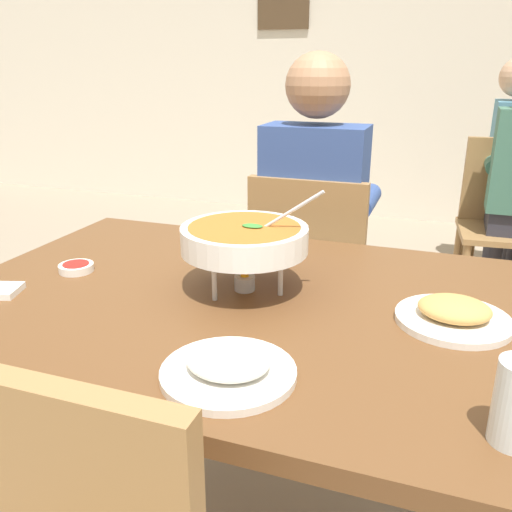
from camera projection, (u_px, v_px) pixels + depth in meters
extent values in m
cube|color=beige|center=(404.00, 33.00, 4.25)|extent=(10.00, 0.10, 3.00)
cube|color=brown|center=(235.00, 304.00, 1.28)|extent=(1.37, 0.97, 0.04)
cylinder|color=brown|center=(121.00, 326.00, 1.98)|extent=(0.07, 0.07, 0.71)
cylinder|color=brown|center=(488.00, 392.00, 1.58)|extent=(0.07, 0.07, 0.71)
cube|color=olive|center=(316.00, 285.00, 2.14)|extent=(0.44, 0.44, 0.03)
cube|color=olive|center=(305.00, 243.00, 1.89)|extent=(0.42, 0.04, 0.45)
cylinder|color=olive|center=(367.00, 323.00, 2.33)|extent=(0.04, 0.04, 0.42)
cylinder|color=olive|center=(284.00, 310.00, 2.45)|extent=(0.04, 0.04, 0.42)
cylinder|color=olive|center=(352.00, 366.00, 1.99)|extent=(0.04, 0.04, 0.42)
cylinder|color=olive|center=(256.00, 349.00, 2.11)|extent=(0.04, 0.04, 0.42)
cylinder|color=#2D2D38|center=(339.00, 334.00, 2.20)|extent=(0.10, 0.10, 0.45)
cylinder|color=#2D2D38|center=(292.00, 326.00, 2.26)|extent=(0.10, 0.10, 0.45)
cube|color=#2D2D38|center=(316.00, 269.00, 2.10)|extent=(0.32, 0.32, 0.12)
cube|color=#334C8C|center=(314.00, 196.00, 1.93)|extent=(0.36, 0.20, 0.50)
sphere|color=#A57756|center=(318.00, 85.00, 1.80)|extent=(0.22, 0.22, 0.22)
cylinder|color=#334C8C|center=(366.00, 201.00, 2.07)|extent=(0.08, 0.28, 0.08)
cylinder|color=#334C8C|center=(287.00, 194.00, 2.17)|extent=(0.08, 0.28, 0.08)
cylinder|color=silver|center=(281.00, 275.00, 1.26)|extent=(0.01, 0.01, 0.10)
cylinder|color=silver|center=(239.00, 258.00, 1.37)|extent=(0.01, 0.01, 0.10)
cylinder|color=silver|center=(214.00, 280.00, 1.23)|extent=(0.01, 0.01, 0.10)
torus|color=silver|center=(244.00, 251.00, 1.27)|extent=(0.21, 0.21, 0.01)
cylinder|color=#B2B2B7|center=(245.00, 283.00, 1.30)|extent=(0.05, 0.05, 0.04)
cone|color=orange|center=(245.00, 271.00, 1.29)|extent=(0.02, 0.02, 0.04)
cylinder|color=white|center=(244.00, 239.00, 1.26)|extent=(0.30, 0.30, 0.06)
cylinder|color=#AD6023|center=(244.00, 229.00, 1.25)|extent=(0.26, 0.26, 0.01)
ellipsoid|color=#388433|center=(252.00, 226.00, 1.24)|extent=(0.05, 0.03, 0.01)
cylinder|color=silver|center=(284.00, 216.00, 1.23)|extent=(0.18, 0.01, 0.13)
cylinder|color=white|center=(228.00, 373.00, 0.94)|extent=(0.24, 0.24, 0.01)
ellipsoid|color=white|center=(228.00, 360.00, 0.93)|extent=(0.15, 0.13, 0.04)
cylinder|color=white|center=(453.00, 320.00, 1.13)|extent=(0.24, 0.24, 0.01)
ellipsoid|color=tan|center=(454.00, 309.00, 1.13)|extent=(0.15, 0.13, 0.04)
cylinder|color=white|center=(76.00, 268.00, 1.42)|extent=(0.09, 0.09, 0.02)
cylinder|color=maroon|center=(76.00, 265.00, 1.41)|extent=(0.07, 0.07, 0.01)
cube|color=olive|center=(505.00, 209.00, 3.27)|extent=(0.48, 0.48, 0.03)
cylinder|color=olive|center=(464.00, 233.00, 3.56)|extent=(0.04, 0.04, 0.42)
cylinder|color=olive|center=(470.00, 251.00, 3.22)|extent=(0.04, 0.04, 0.42)
cube|color=olive|center=(503.00, 233.00, 2.81)|extent=(0.48, 0.48, 0.03)
cube|color=olive|center=(504.00, 180.00, 2.91)|extent=(0.42, 0.08, 0.45)
cylinder|color=olive|center=(463.00, 283.00, 2.75)|extent=(0.04, 0.04, 0.42)
cylinder|color=olive|center=(456.00, 258.00, 3.10)|extent=(0.04, 0.04, 0.42)
cube|color=teal|center=(509.00, 145.00, 3.16)|extent=(0.20, 0.36, 0.50)
cylinder|color=#2D2D38|center=(490.00, 266.00, 2.94)|extent=(0.10, 0.10, 0.45)
cylinder|color=#3D6B56|center=(492.00, 164.00, 2.85)|extent=(0.08, 0.28, 0.08)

